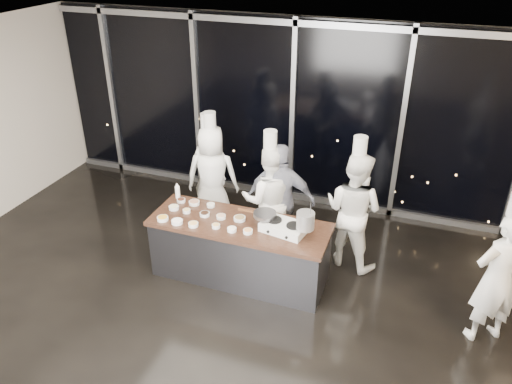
# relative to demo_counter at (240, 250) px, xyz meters

# --- Properties ---
(ground) EXTENTS (9.00, 9.00, 0.00)m
(ground) POSITION_rel_demo_counter_xyz_m (0.00, -0.90, -0.45)
(ground) COLOR black
(ground) RESTS_ON ground
(room_shell) EXTENTS (9.02, 7.02, 3.21)m
(room_shell) POSITION_rel_demo_counter_xyz_m (0.18, -0.90, 1.79)
(room_shell) COLOR beige
(room_shell) RESTS_ON ground
(window_wall) EXTENTS (8.90, 0.11, 3.20)m
(window_wall) POSITION_rel_demo_counter_xyz_m (0.00, 2.53, 1.14)
(window_wall) COLOR black
(window_wall) RESTS_ON ground
(demo_counter) EXTENTS (2.46, 0.86, 0.90)m
(demo_counter) POSITION_rel_demo_counter_xyz_m (0.00, 0.00, 0.00)
(demo_counter) COLOR #3B3B40
(demo_counter) RESTS_ON ground
(stove) EXTENTS (0.63, 0.46, 0.14)m
(stove) POSITION_rel_demo_counter_xyz_m (0.63, 0.01, 0.51)
(stove) COLOR silver
(stove) RESTS_ON demo_counter
(frying_pan) EXTENTS (0.56, 0.36, 0.05)m
(frying_pan) POSITION_rel_demo_counter_xyz_m (0.33, 0.07, 0.61)
(frying_pan) COLOR slate
(frying_pan) RESTS_ON stove
(stock_pot) EXTENTS (0.27, 0.27, 0.23)m
(stock_pot) POSITION_rel_demo_counter_xyz_m (0.92, -0.05, 0.70)
(stock_pot) COLOR #B2B2B5
(stock_pot) RESTS_ON stove
(prep_bowls) EXTENTS (1.35, 0.70, 0.05)m
(prep_bowls) POSITION_rel_demo_counter_xyz_m (-0.55, -0.05, 0.47)
(prep_bowls) COLOR silver
(prep_bowls) RESTS_ON demo_counter
(squeeze_bottle) EXTENTS (0.07, 0.07, 0.25)m
(squeeze_bottle) POSITION_rel_demo_counter_xyz_m (-1.11, 0.34, 0.56)
(squeeze_bottle) COLOR white
(squeeze_bottle) RESTS_ON demo_counter
(chef_far_left) EXTENTS (0.68, 0.51, 1.90)m
(chef_far_left) POSITION_rel_demo_counter_xyz_m (-1.03, 1.27, 0.40)
(chef_far_left) COLOR white
(chef_far_left) RESTS_ON ground
(chef_left) EXTENTS (0.96, 0.75, 1.95)m
(chef_left) POSITION_rel_demo_counter_xyz_m (-0.95, 1.22, 0.42)
(chef_left) COLOR white
(chef_left) RESTS_ON ground
(chef_center) EXTENTS (0.99, 0.87, 1.95)m
(chef_center) POSITION_rel_demo_counter_xyz_m (0.16, 0.81, 0.42)
(chef_center) COLOR white
(chef_center) RESTS_ON ground
(guest) EXTENTS (1.07, 0.58, 1.74)m
(guest) POSITION_rel_demo_counter_xyz_m (0.32, 0.84, 0.42)
(guest) COLOR #121932
(guest) RESTS_ON ground
(chef_right) EXTENTS (1.03, 0.90, 2.00)m
(chef_right) POSITION_rel_demo_counter_xyz_m (1.39, 0.88, 0.44)
(chef_right) COLOR white
(chef_right) RESTS_ON ground
(chef_side) EXTENTS (0.76, 0.69, 1.97)m
(chef_side) POSITION_rel_demo_counter_xyz_m (3.21, -0.08, 0.44)
(chef_side) COLOR white
(chef_side) RESTS_ON ground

